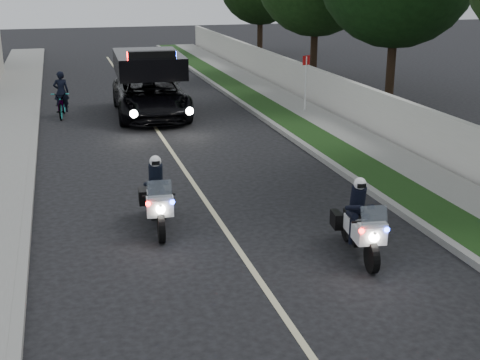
% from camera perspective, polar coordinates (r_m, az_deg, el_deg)
% --- Properties ---
extents(ground, '(120.00, 120.00, 0.00)m').
position_cam_1_polar(ground, '(10.43, 4.28, -12.45)').
color(ground, black).
rests_on(ground, ground).
extents(curb_right, '(0.20, 60.00, 0.15)m').
position_cam_1_polar(curb_right, '(20.48, 5.60, 3.12)').
color(curb_right, gray).
rests_on(curb_right, ground).
extents(grass_verge, '(1.20, 60.00, 0.16)m').
position_cam_1_polar(grass_verge, '(20.74, 7.41, 3.25)').
color(grass_verge, '#193814').
rests_on(grass_verge, ground).
extents(sidewalk_right, '(1.40, 60.00, 0.16)m').
position_cam_1_polar(sidewalk_right, '(21.27, 10.64, 3.46)').
color(sidewalk_right, gray).
rests_on(sidewalk_right, ground).
extents(property_wall, '(0.22, 60.00, 1.50)m').
position_cam_1_polar(property_wall, '(21.57, 13.14, 5.34)').
color(property_wall, beige).
rests_on(property_wall, ground).
extents(curb_left, '(0.20, 60.00, 0.15)m').
position_cam_1_polar(curb_left, '(19.17, -17.92, 1.30)').
color(curb_left, gray).
rests_on(curb_left, ground).
extents(lane_marking, '(0.12, 50.00, 0.01)m').
position_cam_1_polar(lane_marking, '(19.43, -5.77, 2.09)').
color(lane_marking, '#BFB78C').
rests_on(lane_marking, ground).
extents(police_moto_left, '(0.79, 1.91, 1.59)m').
position_cam_1_polar(police_moto_left, '(14.08, -7.23, -4.20)').
color(police_moto_left, silver).
rests_on(police_moto_left, ground).
extents(police_moto_right, '(0.88, 1.90, 1.55)m').
position_cam_1_polar(police_moto_right, '(12.89, 10.39, -6.52)').
color(police_moto_right, silver).
rests_on(police_moto_right, ground).
extents(police_suv, '(2.85, 5.81, 2.78)m').
position_cam_1_polar(police_suv, '(25.20, -7.85, 5.65)').
color(police_suv, black).
rests_on(police_suv, ground).
extents(bicycle, '(0.85, 1.96, 1.00)m').
position_cam_1_polar(bicycle, '(25.68, -15.37, 5.41)').
color(bicycle, black).
rests_on(bicycle, ground).
extents(cyclist, '(0.57, 0.40, 1.55)m').
position_cam_1_polar(cyclist, '(25.68, -15.37, 5.41)').
color(cyclist, black).
rests_on(cyclist, ground).
extents(sign_post, '(0.48, 0.48, 2.33)m').
position_cam_1_polar(sign_post, '(25.48, 5.74, 5.86)').
color(sign_post, red).
rests_on(sign_post, ground).
extents(tree_right_c, '(7.58, 7.58, 10.71)m').
position_cam_1_polar(tree_right_c, '(28.07, 12.99, 6.61)').
color(tree_right_c, '#133410').
rests_on(tree_right_c, ground).
extents(tree_right_d, '(7.55, 7.55, 10.06)m').
position_cam_1_polar(tree_right_d, '(34.00, 6.47, 8.85)').
color(tree_right_d, '#1C4015').
rests_on(tree_right_d, ground).
extents(tree_right_e, '(6.68, 6.68, 9.08)m').
position_cam_1_polar(tree_right_e, '(44.40, 1.76, 11.05)').
color(tree_right_e, black).
rests_on(tree_right_e, ground).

